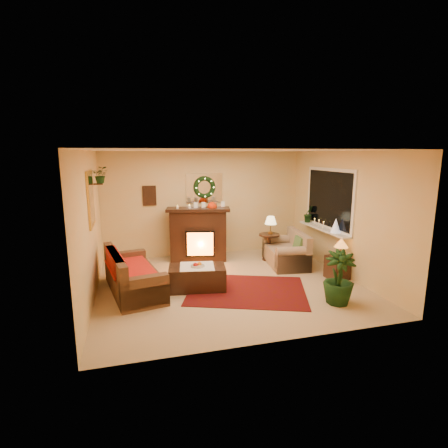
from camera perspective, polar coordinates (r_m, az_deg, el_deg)
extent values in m
plane|color=beige|center=(7.03, 0.76, -9.79)|extent=(5.00, 5.00, 0.00)
plane|color=white|center=(6.55, 0.82, 11.93)|extent=(5.00, 5.00, 0.00)
plane|color=#EFD88C|center=(8.82, -3.23, 3.32)|extent=(5.00, 5.00, 0.00)
plane|color=#EFD88C|center=(4.60, 8.52, -4.37)|extent=(5.00, 5.00, 0.00)
plane|color=#EFD88C|center=(6.46, -21.07, -0.44)|extent=(4.50, 4.50, 0.00)
plane|color=#EFD88C|center=(7.73, 18.92, 1.55)|extent=(4.50, 4.50, 0.00)
cube|color=#401008|center=(6.72, 3.73, -10.76)|extent=(2.61, 2.29, 0.01)
cube|color=#402E20|center=(6.74, -14.50, -7.23)|extent=(1.13, 1.95, 0.79)
cube|color=red|center=(6.84, -15.14, -6.75)|extent=(0.76, 1.23, 0.02)
cube|color=black|center=(8.43, -4.21, -2.28)|extent=(1.38, 0.69, 1.21)
sphere|color=red|center=(8.32, -1.98, 2.83)|extent=(0.22, 0.22, 0.22)
cylinder|color=#F3F1C8|center=(8.19, -7.61, 2.32)|extent=(0.06, 0.06, 0.17)
cylinder|color=white|center=(8.20, -5.65, 2.37)|extent=(0.07, 0.07, 0.20)
cube|color=white|center=(8.76, -3.23, 5.89)|extent=(0.92, 0.02, 0.72)
torus|color=#194719|center=(8.72, -3.18, 6.00)|extent=(0.55, 0.11, 0.55)
cube|color=#381E11|center=(8.60, -12.09, 4.55)|extent=(0.32, 0.03, 0.48)
cube|color=gold|center=(6.68, -20.93, 3.86)|extent=(0.03, 0.84, 1.00)
imported|color=#194719|center=(7.39, -19.42, 6.34)|extent=(0.33, 0.28, 0.36)
cube|color=gray|center=(8.21, 10.03, -3.73)|extent=(0.93, 1.42, 0.77)
cube|color=white|center=(8.14, 16.80, 3.94)|extent=(0.03, 1.86, 1.36)
cube|color=black|center=(8.13, 16.71, 3.94)|extent=(0.02, 1.70, 1.22)
cube|color=white|center=(8.20, 15.90, -0.79)|extent=(0.22, 1.86, 0.04)
cone|color=white|center=(7.77, 17.77, -0.27)|extent=(0.21, 0.21, 0.31)
imported|color=#264F1E|center=(8.77, 13.65, 1.54)|extent=(0.30, 0.24, 0.55)
cylinder|color=#311E0C|center=(8.53, 7.36, -3.73)|extent=(0.64, 0.64, 0.65)
cone|color=#F0D78F|center=(8.44, 7.62, -0.03)|extent=(0.28, 0.28, 0.43)
cube|color=black|center=(7.62, 18.02, -6.50)|extent=(0.43, 0.43, 0.48)
cone|color=orange|center=(7.48, 18.60, -3.09)|extent=(0.28, 0.28, 0.41)
cube|color=#45291B|center=(6.74, -4.40, -8.84)|extent=(1.14, 0.75, 0.45)
cylinder|color=#BABBAB|center=(6.64, -4.33, -6.98)|extent=(0.26, 0.26, 0.06)
imported|color=#296225|center=(6.34, 18.25, -8.44)|extent=(1.92, 1.92, 2.79)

